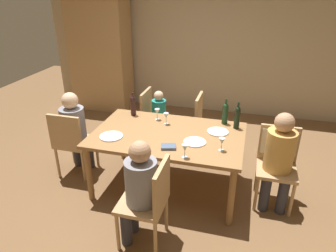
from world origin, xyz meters
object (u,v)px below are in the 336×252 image
(person_man_guest, at_px, (279,155))
(wine_bottle_dark_red, at_px, (237,117))
(chair_near, at_px, (150,198))
(dinner_plate_guest_left, at_px, (111,136))
(chair_far_right, at_px, (206,121))
(wine_bottle_short_olive, at_px, (225,113))
(chair_far_left, at_px, (154,116))
(wine_glass_near_left, at_px, (157,112))
(wine_glass_near_right, at_px, (185,148))
(dinner_plate_host, at_px, (218,132))
(wine_glass_centre, at_px, (166,116))
(person_child_small, at_px, (160,115))
(person_man_bearded, at_px, (75,127))
(armoire_cabinet, at_px, (101,54))
(chair_right_end, at_px, (278,154))
(wine_bottle_tall_green, at_px, (133,105))
(dining_table, at_px, (168,139))
(person_woman_host, at_px, (139,186))
(wine_glass_far, at_px, (222,142))
(handbag, at_px, (234,151))
(chair_left_end, at_px, (71,140))
(dinner_plate_guest_right, at_px, (195,142))

(person_man_guest, relative_size, wine_bottle_dark_red, 3.40)
(chair_near, relative_size, dinner_plate_guest_left, 3.37)
(chair_far_right, bearing_deg, wine_bottle_short_olive, 32.21)
(chair_far_left, relative_size, wine_glass_near_left, 6.17)
(wine_glass_near_left, bearing_deg, chair_near, -75.73)
(chair_near, relative_size, wine_glass_near_right, 6.17)
(wine_bottle_dark_red, distance_m, dinner_plate_host, 0.30)
(wine_glass_centre, bearing_deg, person_child_small, 112.36)
(person_man_bearded, bearing_deg, armoire_cabinet, 107.46)
(chair_right_end, xyz_separation_m, wine_bottle_short_olive, (-0.66, 0.34, 0.30))
(chair_far_left, distance_m, wine_bottle_tall_green, 0.65)
(dining_table, relative_size, dinner_plate_host, 6.89)
(person_woman_host, distance_m, person_child_small, 1.92)
(armoire_cabinet, relative_size, chair_near, 2.37)
(person_man_bearded, bearing_deg, wine_glass_near_left, 18.03)
(person_child_small, relative_size, wine_bottle_dark_red, 2.75)
(wine_glass_near_right, relative_size, dinner_plate_host, 0.58)
(person_man_bearded, distance_m, wine_bottle_tall_green, 0.81)
(wine_bottle_short_olive, distance_m, wine_glass_far, 0.70)
(chair_near, bearing_deg, handbag, -19.37)
(wine_glass_near_right, bearing_deg, wine_bottle_short_olive, 72.09)
(wine_glass_centre, height_order, handbag, wine_glass_centre)
(chair_right_end, xyz_separation_m, wine_glass_near_left, (-1.52, 0.24, 0.26))
(chair_near, distance_m, person_man_guest, 1.50)
(chair_left_end, height_order, person_man_bearded, person_man_bearded)
(wine_glass_near_right, bearing_deg, wine_glass_centre, 118.75)
(person_child_small, bearing_deg, wine_bottle_short_olive, 64.29)
(chair_near, xyz_separation_m, dinner_plate_host, (0.48, 1.14, 0.23))
(dinner_plate_guest_left, bearing_deg, person_man_guest, 6.91)
(armoire_cabinet, distance_m, dining_table, 3.08)
(wine_bottle_short_olive, bearing_deg, chair_far_right, 122.21)
(person_man_guest, relative_size, handbag, 4.13)
(person_child_small, distance_m, wine_bottle_tall_green, 0.66)
(armoire_cabinet, bearing_deg, dinner_plate_host, -39.65)
(wine_bottle_short_olive, height_order, dinner_plate_host, wine_bottle_short_olive)
(dinner_plate_host, bearing_deg, dinner_plate_guest_right, -123.49)
(armoire_cabinet, xyz_separation_m, dinner_plate_guest_left, (1.38, -2.57, -0.34))
(dinner_plate_guest_left, distance_m, handbag, 1.93)
(wine_glass_far, bearing_deg, chair_far_right, 106.17)
(dinner_plate_host, relative_size, dinner_plate_guest_right, 1.01)
(armoire_cabinet, relative_size, chair_left_end, 2.37)
(wine_glass_near_left, height_order, dinner_plate_guest_left, wine_glass_near_left)
(person_man_bearded, bearing_deg, person_child_small, 45.77)
(wine_bottle_tall_green, bearing_deg, dining_table, -35.00)
(wine_glass_near_left, height_order, wine_glass_near_right, same)
(chair_far_left, relative_size, person_man_bearded, 0.80)
(person_woman_host, bearing_deg, wine_bottle_dark_red, -31.21)
(chair_right_end, relative_size, wine_bottle_tall_green, 2.87)
(chair_right_end, height_order, dinner_plate_guest_right, chair_right_end)
(wine_bottle_short_olive, xyz_separation_m, wine_glass_near_left, (-0.86, -0.11, -0.04))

